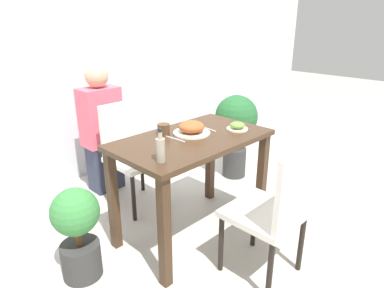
{
  "coord_description": "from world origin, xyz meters",
  "views": [
    {
      "loc": [
        -1.58,
        -1.56,
        1.55
      ],
      "look_at": [
        0.0,
        0.0,
        0.72
      ],
      "focal_mm": 32.0,
      "sensor_mm": 36.0,
      "label": 1
    }
  ],
  "objects_px": {
    "potted_plant_left": "(77,230)",
    "person_figure": "(102,130)",
    "chair_far": "(131,149)",
    "potted_plant_right": "(236,125)",
    "chair_near": "(276,208)",
    "sauce_bottle": "(161,149)",
    "drink_cup": "(164,129)",
    "side_plate": "(237,126)",
    "food_plate": "(192,128)"
  },
  "relations": [
    {
      "from": "side_plate",
      "to": "person_figure",
      "type": "xyz_separation_m",
      "value": [
        -0.41,
        1.21,
        -0.22
      ]
    },
    {
      "from": "chair_near",
      "to": "chair_far",
      "type": "relative_size",
      "value": 1.0
    },
    {
      "from": "chair_near",
      "to": "drink_cup",
      "type": "distance_m",
      "value": 0.92
    },
    {
      "from": "food_plate",
      "to": "potted_plant_left",
      "type": "distance_m",
      "value": 1.0
    },
    {
      "from": "sauce_bottle",
      "to": "chair_near",
      "type": "bearing_deg",
      "value": -49.15
    },
    {
      "from": "side_plate",
      "to": "drink_cup",
      "type": "distance_m",
      "value": 0.54
    },
    {
      "from": "food_plate",
      "to": "potted_plant_right",
      "type": "bearing_deg",
      "value": 19.58
    },
    {
      "from": "drink_cup",
      "to": "potted_plant_right",
      "type": "xyz_separation_m",
      "value": [
        1.12,
        0.22,
        -0.27
      ]
    },
    {
      "from": "chair_near",
      "to": "person_figure",
      "type": "height_order",
      "value": "person_figure"
    },
    {
      "from": "chair_near",
      "to": "chair_far",
      "type": "height_order",
      "value": "same"
    },
    {
      "from": "person_figure",
      "to": "sauce_bottle",
      "type": "bearing_deg",
      "value": -106.08
    },
    {
      "from": "food_plate",
      "to": "potted_plant_right",
      "type": "relative_size",
      "value": 0.31
    },
    {
      "from": "chair_far",
      "to": "food_plate",
      "type": "relative_size",
      "value": 3.34
    },
    {
      "from": "chair_far",
      "to": "side_plate",
      "type": "height_order",
      "value": "chair_far"
    },
    {
      "from": "food_plate",
      "to": "sauce_bottle",
      "type": "height_order",
      "value": "sauce_bottle"
    },
    {
      "from": "food_plate",
      "to": "drink_cup",
      "type": "distance_m",
      "value": 0.2
    },
    {
      "from": "sauce_bottle",
      "to": "potted_plant_left",
      "type": "bearing_deg",
      "value": 138.92
    },
    {
      "from": "chair_near",
      "to": "person_figure",
      "type": "xyz_separation_m",
      "value": [
        -0.08,
        1.77,
        0.09
      ]
    },
    {
      "from": "food_plate",
      "to": "potted_plant_right",
      "type": "height_order",
      "value": "food_plate"
    },
    {
      "from": "side_plate",
      "to": "drink_cup",
      "type": "height_order",
      "value": "drink_cup"
    },
    {
      "from": "chair_far",
      "to": "sauce_bottle",
      "type": "relative_size",
      "value": 4.29
    },
    {
      "from": "chair_near",
      "to": "side_plate",
      "type": "distance_m",
      "value": 0.72
    },
    {
      "from": "potted_plant_left",
      "to": "person_figure",
      "type": "distance_m",
      "value": 1.21
    },
    {
      "from": "food_plate",
      "to": "potted_plant_right",
      "type": "distance_m",
      "value": 1.06
    },
    {
      "from": "drink_cup",
      "to": "person_figure",
      "type": "bearing_deg",
      "value": 87.52
    },
    {
      "from": "person_figure",
      "to": "chair_near",
      "type": "bearing_deg",
      "value": -87.47
    },
    {
      "from": "drink_cup",
      "to": "person_figure",
      "type": "xyz_separation_m",
      "value": [
        0.04,
        0.91,
        -0.23
      ]
    },
    {
      "from": "chair_far",
      "to": "person_figure",
      "type": "xyz_separation_m",
      "value": [
        -0.03,
        0.39,
        0.09
      ]
    },
    {
      "from": "food_plate",
      "to": "sauce_bottle",
      "type": "xyz_separation_m",
      "value": [
        -0.48,
        -0.22,
        0.04
      ]
    },
    {
      "from": "chair_far",
      "to": "potted_plant_right",
      "type": "xyz_separation_m",
      "value": [
        1.05,
        -0.31,
        0.05
      ]
    },
    {
      "from": "chair_near",
      "to": "potted_plant_right",
      "type": "relative_size",
      "value": 1.05
    },
    {
      "from": "food_plate",
      "to": "side_plate",
      "type": "relative_size",
      "value": 1.69
    },
    {
      "from": "chair_near",
      "to": "sauce_bottle",
      "type": "xyz_separation_m",
      "value": [
        -0.44,
        0.51,
        0.36
      ]
    },
    {
      "from": "food_plate",
      "to": "side_plate",
      "type": "distance_m",
      "value": 0.35
    },
    {
      "from": "chair_far",
      "to": "side_plate",
      "type": "bearing_deg",
      "value": -65.37
    },
    {
      "from": "side_plate",
      "to": "person_figure",
      "type": "relative_size",
      "value": 0.13
    },
    {
      "from": "chair_near",
      "to": "potted_plant_left",
      "type": "height_order",
      "value": "chair_near"
    },
    {
      "from": "chair_near",
      "to": "potted_plant_right",
      "type": "height_order",
      "value": "chair_near"
    },
    {
      "from": "chair_far",
      "to": "sauce_bottle",
      "type": "height_order",
      "value": "sauce_bottle"
    },
    {
      "from": "chair_near",
      "to": "sauce_bottle",
      "type": "height_order",
      "value": "sauce_bottle"
    },
    {
      "from": "chair_far",
      "to": "potted_plant_right",
      "type": "height_order",
      "value": "chair_far"
    },
    {
      "from": "person_figure",
      "to": "food_plate",
      "type": "bearing_deg",
      "value": -83.77
    },
    {
      "from": "potted_plant_left",
      "to": "person_figure",
      "type": "xyz_separation_m",
      "value": [
        0.75,
        0.92,
        0.24
      ]
    },
    {
      "from": "side_plate",
      "to": "potted_plant_right",
      "type": "height_order",
      "value": "potted_plant_right"
    },
    {
      "from": "drink_cup",
      "to": "food_plate",
      "type": "bearing_deg",
      "value": -39.38
    },
    {
      "from": "drink_cup",
      "to": "potted_plant_left",
      "type": "relative_size",
      "value": 0.14
    },
    {
      "from": "chair_far",
      "to": "side_plate",
      "type": "distance_m",
      "value": 0.96
    },
    {
      "from": "sauce_bottle",
      "to": "side_plate",
      "type": "bearing_deg",
      "value": 3.66
    },
    {
      "from": "chair_far",
      "to": "drink_cup",
      "type": "xyz_separation_m",
      "value": [
        -0.07,
        -0.53,
        0.31
      ]
    },
    {
      "from": "chair_near",
      "to": "food_plate",
      "type": "xyz_separation_m",
      "value": [
        0.03,
        0.74,
        0.32
      ]
    }
  ]
}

